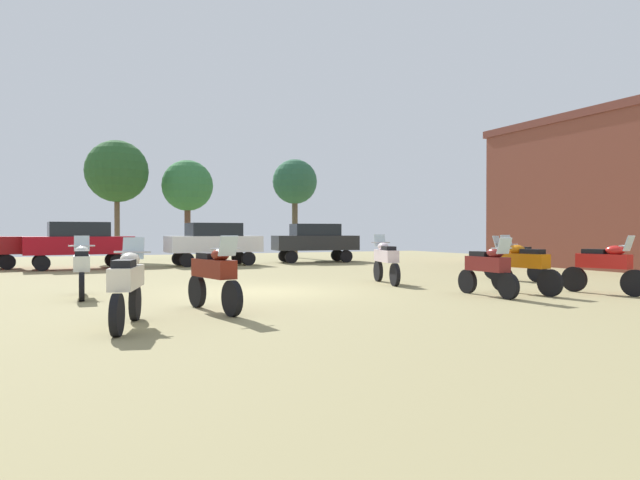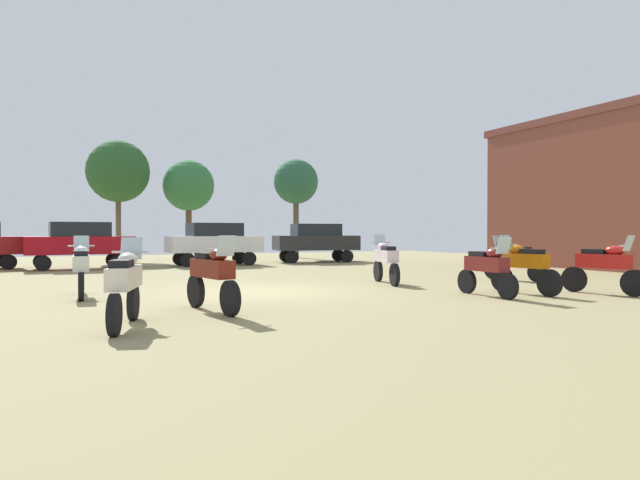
% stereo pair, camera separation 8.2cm
% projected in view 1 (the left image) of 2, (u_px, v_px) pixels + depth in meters
% --- Properties ---
extents(ground_plane, '(44.00, 52.00, 0.02)m').
position_uv_depth(ground_plane, '(261.00, 292.00, 14.95)').
color(ground_plane, '#8F8458').
extents(motorcycle_1, '(0.72, 2.28, 1.51)m').
position_uv_depth(motorcycle_1, '(214.00, 274.00, 11.20)').
color(motorcycle_1, black).
rests_on(motorcycle_1, ground).
extents(motorcycle_2, '(0.62, 2.09, 1.45)m').
position_uv_depth(motorcycle_2, '(488.00, 267.00, 13.89)').
color(motorcycle_2, black).
rests_on(motorcycle_2, ground).
extents(motorcycle_4, '(0.81, 2.19, 1.49)m').
position_uv_depth(motorcycle_4, '(127.00, 283.00, 9.36)').
color(motorcycle_4, black).
rests_on(motorcycle_4, ground).
extents(motorcycle_5, '(0.77, 2.14, 1.50)m').
position_uv_depth(motorcycle_5, '(605.00, 265.00, 14.36)').
color(motorcycle_5, black).
rests_on(motorcycle_5, ground).
extents(motorcycle_7, '(0.63, 2.12, 1.50)m').
position_uv_depth(motorcycle_7, '(524.00, 265.00, 14.46)').
color(motorcycle_7, black).
rests_on(motorcycle_7, ground).
extents(motorcycle_8, '(0.62, 2.24, 1.49)m').
position_uv_depth(motorcycle_8, '(82.00, 267.00, 13.66)').
color(motorcycle_8, black).
rests_on(motorcycle_8, ground).
extents(motorcycle_10, '(0.76, 2.27, 1.50)m').
position_uv_depth(motorcycle_10, '(386.00, 259.00, 17.29)').
color(motorcycle_10, black).
rests_on(motorcycle_10, ground).
extents(motorcycle_11, '(0.85, 2.12, 1.46)m').
position_uv_depth(motorcycle_11, '(513.00, 258.00, 18.45)').
color(motorcycle_11, black).
rests_on(motorcycle_11, ground).
extents(car_2, '(4.43, 2.14, 2.00)m').
position_uv_depth(car_2, '(79.00, 242.00, 24.11)').
color(car_2, black).
rests_on(car_2, ground).
extents(car_3, '(4.40, 2.07, 2.00)m').
position_uv_depth(car_3, '(214.00, 241.00, 26.59)').
color(car_3, black).
rests_on(car_3, ground).
extents(car_4, '(4.48, 2.30, 2.00)m').
position_uv_depth(car_4, '(315.00, 240.00, 29.51)').
color(car_4, black).
rests_on(car_4, ground).
extents(tree_1, '(2.96, 2.96, 5.77)m').
position_uv_depth(tree_1, '(187.00, 186.00, 32.97)').
color(tree_1, brown).
rests_on(tree_1, ground).
extents(tree_3, '(2.73, 2.73, 6.03)m').
position_uv_depth(tree_3, '(295.00, 183.00, 34.68)').
color(tree_3, brown).
rests_on(tree_3, ground).
extents(tree_5, '(3.44, 3.44, 6.67)m').
position_uv_depth(tree_5, '(117.00, 172.00, 31.43)').
color(tree_5, brown).
rests_on(tree_5, ground).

